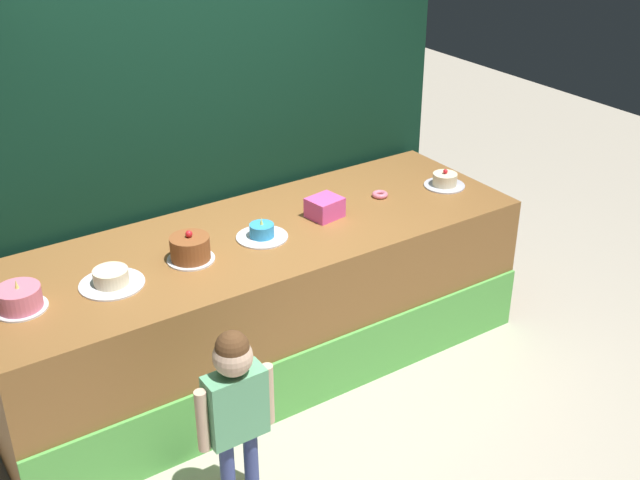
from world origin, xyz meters
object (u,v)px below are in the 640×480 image
Objects in this scene: pink_box at (325,207)px; cake_left at (111,279)px; donut at (380,195)px; cake_far_right at (445,181)px; cake_far_left at (19,299)px; cake_center at (190,249)px; child_figure at (235,399)px; cake_right at (262,233)px.

cake_left is (-1.36, -0.06, -0.03)m from pink_box.
cake_left is at bearing -177.66° from pink_box.
donut is 0.30× the size of cake_left.
cake_far_right is (0.91, -0.06, -0.02)m from pink_box.
cake_center is (0.91, -0.02, 0.01)m from cake_far_left.
pink_box reaches higher than cake_left.
cake_center reaches higher than pink_box.
cake_left is 1.29× the size of cake_center.
cake_center is at bearing 179.54° from cake_far_right.
child_figure is 3.47× the size of cake_right.
donut is at bearing 3.64° from cake_center.
cake_far_right reaches higher than cake_left.
cake_right is at bearing -0.08° from cake_far_left.
cake_far_left reaches higher than cake_left.
donut is 2.27m from cake_far_left.
cake_left is at bearing -3.50° from cake_far_left.
cake_far_left is 2.72m from cake_far_right.
child_figure reaches higher than donut.
cake_far_right is (2.72, -0.03, -0.02)m from cake_far_left.
child_figure is 3.07× the size of cake_left.
donut is at bearing 167.43° from cake_far_right.
cake_center is 1.81m from cake_far_right.
cake_far_left is (-2.27, -0.07, 0.04)m from donut.
donut is 0.39× the size of cake_center.
cake_far_left is at bearing 125.22° from child_figure.
child_figure is 2.27m from cake_far_right.
donut is at bearing 3.13° from cake_left.
donut is 1.82m from cake_left.
child_figure is at bearing -139.80° from pink_box.
pink_box is at bearing 2.72° from cake_center.
cake_right is at bearing -175.38° from donut.
cake_far_left is 1.00× the size of cake_center.
donut is 0.39× the size of cake_far_left.
cake_left is at bearing 103.05° from child_figure.
cake_center reaches higher than cake_far_left.
cake_center is (0.45, 0.01, 0.03)m from cake_left.
child_figure is 3.97× the size of cake_center.
donut is 0.91m from cake_right.
cake_right is (0.70, 0.94, 0.26)m from child_figure.
cake_right is (-0.91, -0.07, 0.02)m from donut.
child_figure is at bearing -104.59° from cake_center.
child_figure is 1.91m from donut.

